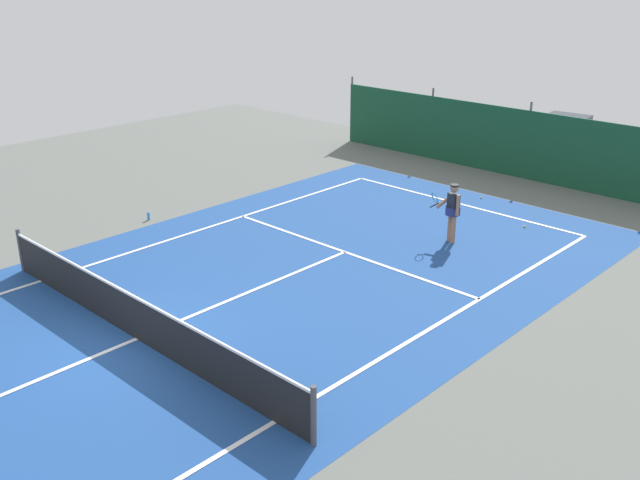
# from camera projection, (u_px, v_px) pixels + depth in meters

# --- Properties ---
(ground_plane) EXTENTS (36.00, 36.00, 0.00)m
(ground_plane) POSITION_uv_depth(u_px,v_px,m) (137.00, 339.00, 14.70)
(ground_plane) COLOR slate
(court_surface) EXTENTS (11.02, 26.60, 0.01)m
(court_surface) POSITION_uv_depth(u_px,v_px,m) (137.00, 339.00, 14.70)
(court_surface) COLOR #1E478C
(court_surface) RESTS_ON ground
(tennis_net) EXTENTS (10.12, 0.10, 1.10)m
(tennis_net) POSITION_uv_depth(u_px,v_px,m) (135.00, 317.00, 14.51)
(tennis_net) COLOR black
(tennis_net) RESTS_ON ground
(back_fence) EXTENTS (16.30, 0.98, 2.70)m
(back_fence) POSITION_uv_depth(u_px,v_px,m) (532.00, 157.00, 25.53)
(back_fence) COLOR #14472D
(back_fence) RESTS_ON ground
(tennis_player) EXTENTS (0.85, 0.63, 1.64)m
(tennis_player) POSITION_uv_depth(u_px,v_px,m) (452.00, 209.00, 19.38)
(tennis_player) COLOR #9E7051
(tennis_player) RESTS_ON ground
(tennis_ball_near_player) EXTENTS (0.07, 0.07, 0.07)m
(tennis_ball_near_player) POSITION_uv_depth(u_px,v_px,m) (481.00, 198.00, 23.27)
(tennis_ball_near_player) COLOR #CCDB33
(tennis_ball_near_player) RESTS_ON ground
(tennis_ball_midcourt) EXTENTS (0.07, 0.07, 0.07)m
(tennis_ball_midcourt) POSITION_uv_depth(u_px,v_px,m) (525.00, 227.00, 20.76)
(tennis_ball_midcourt) COLOR #CCDB33
(tennis_ball_midcourt) RESTS_ON ground
(parked_car) EXTENTS (2.39, 4.38, 1.68)m
(parked_car) POSITION_uv_depth(u_px,v_px,m) (562.00, 139.00, 27.40)
(parked_car) COLOR silver
(parked_car) RESTS_ON ground
(water_bottle) EXTENTS (0.08, 0.08, 0.24)m
(water_bottle) POSITION_uv_depth(u_px,v_px,m) (148.00, 216.00, 21.34)
(water_bottle) COLOR #338CD8
(water_bottle) RESTS_ON ground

